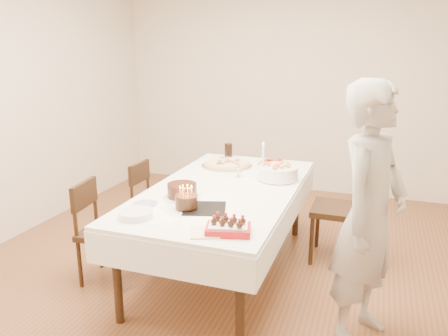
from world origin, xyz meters
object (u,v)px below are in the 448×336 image
(chair_right_savory, at_px, (338,210))
(taper_candle, at_px, (263,161))
(chair_left_dessert, at_px, (107,232))
(person, at_px, (369,216))
(strawberry_box, at_px, (228,228))
(pizza_pepperoni, at_px, (273,164))
(birthday_cake, at_px, (186,197))
(chair_left_savory, at_px, (155,203))
(cola_glass, at_px, (228,150))
(dining_table, at_px, (224,230))
(pasta_bowl, at_px, (278,173))
(layer_cake, at_px, (182,191))
(pizza_white, at_px, (227,164))

(chair_right_savory, relative_size, taper_candle, 2.76)
(chair_left_dessert, distance_m, person, 2.03)
(taper_candle, distance_m, strawberry_box, 1.17)
(pizza_pepperoni, height_order, birthday_cake, birthday_cake)
(person, bearing_deg, chair_left_savory, 88.37)
(pizza_pepperoni, bearing_deg, cola_glass, 160.43)
(chair_right_savory, bearing_deg, dining_table, -148.29)
(chair_right_savory, bearing_deg, pizza_pepperoni, 158.76)
(taper_candle, xyz_separation_m, strawberry_box, (0.09, -1.16, -0.14))
(chair_right_savory, height_order, strawberry_box, chair_right_savory)
(chair_left_savory, distance_m, person, 2.21)
(chair_left_savory, xyz_separation_m, pasta_bowl, (1.21, 0.00, 0.42))
(layer_cake, bearing_deg, pizza_white, 88.91)
(pizza_white, distance_m, strawberry_box, 1.57)
(pizza_white, bearing_deg, pizza_pepperoni, 22.37)
(pasta_bowl, relative_size, cola_glass, 2.34)
(chair_left_savory, bearing_deg, pizza_pepperoni, -155.86)
(chair_left_savory, bearing_deg, chair_right_savory, -172.29)
(pizza_pepperoni, height_order, pasta_bowl, pasta_bowl)
(person, distance_m, strawberry_box, 0.88)
(pizza_white, distance_m, layer_cake, 0.98)
(taper_candle, bearing_deg, pizza_pepperoni, 93.37)
(dining_table, relative_size, strawberry_box, 7.79)
(chair_right_savory, xyz_separation_m, cola_glass, (-1.18, 0.44, 0.35))
(taper_candle, relative_size, strawberry_box, 1.25)
(layer_cake, xyz_separation_m, strawberry_box, (0.54, -0.50, -0.02))
(pasta_bowl, bearing_deg, dining_table, -135.08)
(pizza_white, xyz_separation_m, strawberry_box, (0.53, -1.48, 0.01))
(chair_left_savory, distance_m, chair_left_dessert, 0.81)
(chair_right_savory, xyz_separation_m, layer_cake, (-1.09, -0.89, 0.33))
(chair_left_savory, bearing_deg, taper_candle, 178.86)
(chair_left_dessert, distance_m, strawberry_box, 1.29)
(person, xyz_separation_m, birthday_cake, (-1.23, -0.04, -0.00))
(person, height_order, strawberry_box, person)
(chair_left_dessert, bearing_deg, pasta_bowl, -153.21)
(cola_glass, relative_size, birthday_cake, 0.93)
(person, bearing_deg, pizza_pepperoni, 57.38)
(chair_left_savory, bearing_deg, cola_glass, -129.39)
(chair_left_dessert, xyz_separation_m, person, (1.99, -0.06, 0.43))
(strawberry_box, bearing_deg, pasta_bowl, 88.38)
(chair_left_savory, bearing_deg, chair_left_dessert, 91.51)
(chair_left_dessert, height_order, taper_candle, taper_candle)
(chair_right_savory, bearing_deg, layer_cake, -140.72)
(chair_left_dessert, relative_size, cola_glass, 5.69)
(pizza_pepperoni, bearing_deg, birthday_cake, -102.60)
(chair_left_dessert, relative_size, person, 0.50)
(pasta_bowl, xyz_separation_m, taper_candle, (-0.12, -0.06, 0.11))
(chair_left_savory, height_order, strawberry_box, strawberry_box)
(taper_candle, xyz_separation_m, layer_cake, (-0.46, -0.66, -0.11))
(dining_table, bearing_deg, taper_candle, 51.55)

